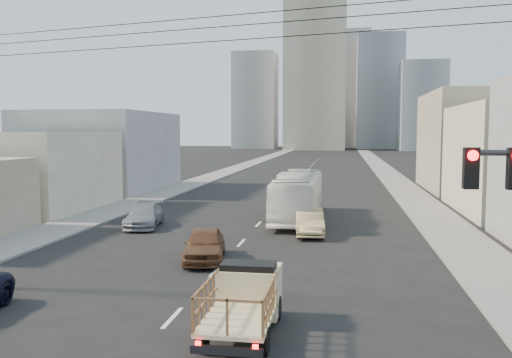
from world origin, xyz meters
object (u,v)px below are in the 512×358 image
(city_bus, at_px, (298,196))
(sedan_grey, at_px, (144,216))
(flatbed_pickup, at_px, (244,296))
(sedan_brown, at_px, (205,244))
(sedan_tan, at_px, (309,222))

(city_bus, bearing_deg, sedan_grey, -154.09)
(flatbed_pickup, xyz_separation_m, sedan_grey, (-9.47, 16.72, -0.39))
(flatbed_pickup, xyz_separation_m, city_bus, (-0.12, 21.23, 0.53))
(sedan_brown, relative_size, sedan_grey, 0.93)
(sedan_grey, bearing_deg, sedan_brown, -63.45)
(flatbed_pickup, bearing_deg, sedan_brown, 111.74)
(sedan_brown, bearing_deg, flatbed_pickup, -79.19)
(sedan_brown, distance_m, sedan_grey, 10.15)
(sedan_tan, xyz_separation_m, sedan_grey, (-10.47, 0.92, -0.04))
(sedan_tan, bearing_deg, flatbed_pickup, -99.62)
(flatbed_pickup, xyz_separation_m, sedan_brown, (-3.42, 8.57, -0.32))
(city_bus, bearing_deg, sedan_tan, -78.23)
(sedan_brown, bearing_deg, sedan_tan, 47.67)
(flatbed_pickup, height_order, city_bus, city_bus)
(sedan_brown, bearing_deg, city_bus, 64.48)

